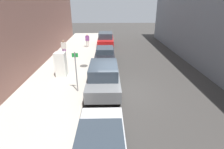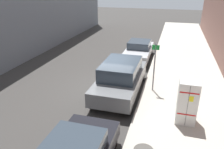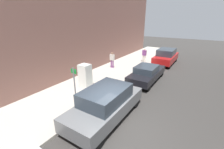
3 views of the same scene
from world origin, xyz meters
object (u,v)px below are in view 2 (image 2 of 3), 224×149
object	(u,v)px
parked_sedan_silver	(139,50)
parked_suv_gray	(121,77)
discarded_refrigerator	(187,102)
street_sign_post	(154,65)

from	to	relation	value
parked_sedan_silver	parked_suv_gray	world-z (taller)	parked_suv_gray
discarded_refrigerator	parked_sedan_silver	size ratio (longest dim) A/B	0.42
parked_sedan_silver	parked_suv_gray	bearing A→B (deg)	90.00
street_sign_post	parked_sedan_silver	xyz separation A→B (m)	(1.63, -5.23, -0.87)
discarded_refrigerator	parked_sedan_silver	bearing A→B (deg)	-67.48
street_sign_post	parked_suv_gray	distance (m)	1.84
discarded_refrigerator	parked_suv_gray	distance (m)	3.78
discarded_refrigerator	parked_sedan_silver	distance (m)	8.38
discarded_refrigerator	street_sign_post	bearing A→B (deg)	-57.85
street_sign_post	parked_sedan_silver	distance (m)	5.54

